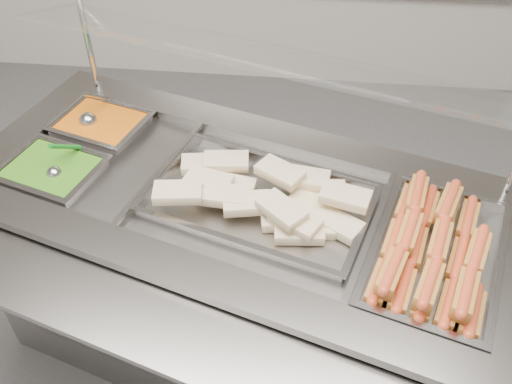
# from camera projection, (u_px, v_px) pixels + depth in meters

# --- Properties ---
(steam_counter) EXTENTS (1.86, 1.24, 0.82)m
(steam_counter) POSITION_uv_depth(u_px,v_px,m) (244.00, 280.00, 1.95)
(steam_counter) COLOR gray
(steam_counter) RESTS_ON ground
(tray_rail) EXTENTS (1.63, 0.79, 0.05)m
(tray_rail) POSITION_uv_depth(u_px,v_px,m) (163.00, 325.00, 1.39)
(tray_rail) COLOR gray
(tray_rail) RESTS_ON steam_counter
(sneeze_guard) EXTENTS (1.51, 0.71, 0.40)m
(sneeze_guard) POSITION_uv_depth(u_px,v_px,m) (269.00, 61.00, 1.58)
(sneeze_guard) COLOR silver
(sneeze_guard) RESTS_ON steam_counter
(pan_hotdogs) EXTENTS (0.45, 0.57, 0.09)m
(pan_hotdogs) POSITION_uv_depth(u_px,v_px,m) (434.00, 260.00, 1.53)
(pan_hotdogs) COLOR gray
(pan_hotdogs) RESTS_ON steam_counter
(pan_wraps) EXTENTS (0.70, 0.53, 0.06)m
(pan_wraps) POSITION_uv_depth(u_px,v_px,m) (259.00, 204.00, 1.67)
(pan_wraps) COLOR gray
(pan_wraps) RESTS_ON steam_counter
(pan_beans) EXTENTS (0.33, 0.29, 0.09)m
(pan_beans) POSITION_uv_depth(u_px,v_px,m) (103.00, 130.00, 1.96)
(pan_beans) COLOR gray
(pan_beans) RESTS_ON steam_counter
(pan_peas) EXTENTS (0.33, 0.29, 0.09)m
(pan_peas) POSITION_uv_depth(u_px,v_px,m) (54.00, 177.00, 1.78)
(pan_peas) COLOR gray
(pan_peas) RESTS_ON steam_counter
(hotdogs_in_buns) EXTENTS (0.35, 0.52, 0.11)m
(hotdogs_in_buns) POSITION_uv_depth(u_px,v_px,m) (431.00, 251.00, 1.50)
(hotdogs_in_buns) COLOR #A76A23
(hotdogs_in_buns) RESTS_ON pan_hotdogs
(tortilla_wraps) EXTENTS (0.62, 0.36, 0.09)m
(tortilla_wraps) POSITION_uv_depth(u_px,v_px,m) (271.00, 197.00, 1.64)
(tortilla_wraps) COLOR #CBB188
(tortilla_wraps) RESTS_ON pan_wraps
(ladle) EXTENTS (0.08, 0.17, 0.14)m
(ladle) POSITION_uv_depth(u_px,v_px,m) (89.00, 120.00, 1.93)
(ladle) COLOR #ADAEB2
(ladle) RESTS_ON pan_beans
(serving_spoon) EXTENTS (0.07, 0.16, 0.13)m
(serving_spoon) POSITION_uv_depth(u_px,v_px,m) (57.00, 169.00, 1.74)
(serving_spoon) COLOR #ADAEB2
(serving_spoon) RESTS_ON pan_peas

